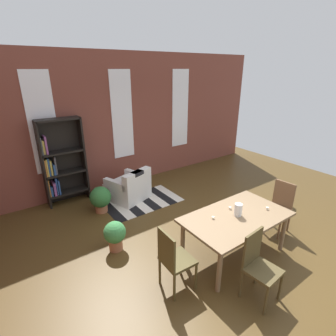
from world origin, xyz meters
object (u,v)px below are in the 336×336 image
object	(u,v)px
dining_table	(236,220)
dining_chair_near_left	(258,264)
dining_chair_head_left	(173,258)
bookshelf_tall	(60,163)
vase_on_table	(238,210)
dining_chair_head_right	(279,205)
armchair_white	(129,188)
potted_plant_by_shelf	(284,196)
potted_plant_corner	(115,234)
potted_plant_window	(101,198)

from	to	relation	value
dining_table	dining_chair_near_left	size ratio (longest dim) A/B	1.79
dining_chair_head_left	dining_chair_near_left	world-z (taller)	same
bookshelf_tall	dining_table	bearing A→B (deg)	-63.29
vase_on_table	bookshelf_tall	bearing A→B (deg)	117.04
dining_table	dining_chair_head_right	bearing A→B (deg)	0.34
armchair_white	potted_plant_by_shelf	xyz separation A→B (m)	(2.70, -2.27, -0.06)
vase_on_table	bookshelf_tall	xyz separation A→B (m)	(-1.76, 3.45, 0.11)
potted_plant_by_shelf	dining_table	bearing A→B (deg)	-168.25
armchair_white	potted_plant_corner	world-z (taller)	armchair_white
dining_chair_head_left	potted_plant_corner	xyz separation A→B (m)	(-0.29, 1.23, -0.21)
dining_table	armchair_white	xyz separation A→B (m)	(-0.48, 2.74, -0.37)
bookshelf_tall	armchair_white	size ratio (longest dim) A/B	1.88
dining_chair_head_left	bookshelf_tall	distance (m)	3.51
bookshelf_tall	potted_plant_corner	bearing A→B (deg)	-84.32
dining_table	potted_plant_by_shelf	xyz separation A→B (m)	(2.22, 0.46, -0.43)
vase_on_table	bookshelf_tall	world-z (taller)	bookshelf_tall
dining_chair_near_left	potted_plant_corner	distance (m)	2.27
potted_plant_corner	potted_plant_window	xyz separation A→B (m)	(0.28, 1.32, 0.02)
dining_table	vase_on_table	world-z (taller)	vase_on_table
dining_chair_near_left	dining_table	bearing A→B (deg)	61.64
potted_plant_by_shelf	potted_plant_window	xyz separation A→B (m)	(-3.46, 2.09, 0.10)
armchair_white	potted_plant_by_shelf	bearing A→B (deg)	-40.13
bookshelf_tall	vase_on_table	bearing A→B (deg)	-62.96
dining_table	potted_plant_corner	size ratio (longest dim) A/B	3.24
dining_table	potted_plant_window	distance (m)	2.86
dining_chair_head_right	bookshelf_tall	bearing A→B (deg)	130.68
bookshelf_tall	potted_plant_window	distance (m)	1.20
potted_plant_by_shelf	potted_plant_window	world-z (taller)	potted_plant_window
dining_chair_head_left	dining_chair_head_right	distance (m)	2.44
dining_table	dining_chair_head_left	world-z (taller)	dining_chair_head_left
potted_plant_window	dining_chair_head_left	bearing A→B (deg)	-89.67
armchair_white	bookshelf_tall	bearing A→B (deg)	150.52
dining_table	dining_chair_head_right	world-z (taller)	dining_chair_head_right
potted_plant_window	armchair_white	bearing A→B (deg)	13.41
dining_chair_near_left	armchair_white	bearing A→B (deg)	91.48
dining_chair_near_left	potted_plant_corner	bearing A→B (deg)	119.95
dining_chair_head_left	dining_chair_head_right	world-z (taller)	same
armchair_white	potted_plant_window	bearing A→B (deg)	-166.59
dining_table	bookshelf_tall	distance (m)	3.87
dining_chair_head_left	vase_on_table	bearing A→B (deg)	-0.11
potted_plant_by_shelf	potted_plant_window	bearing A→B (deg)	148.81
dining_chair_head_left	potted_plant_window	xyz separation A→B (m)	(-0.01, 2.55, -0.19)
vase_on_table	potted_plant_corner	world-z (taller)	vase_on_table
dining_table	armchair_white	world-z (taller)	armchair_white
bookshelf_tall	dining_chair_near_left	bearing A→B (deg)	-72.09
dining_chair_head_left	dining_chair_head_right	size ratio (longest dim) A/B	1.00
dining_chair_head_right	dining_table	bearing A→B (deg)	-179.66
vase_on_table	dining_chair_head_left	xyz separation A→B (m)	(-1.25, 0.00, -0.32)
vase_on_table	potted_plant_corner	bearing A→B (deg)	141.25
dining_chair_head_left	dining_chair_near_left	distance (m)	1.10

